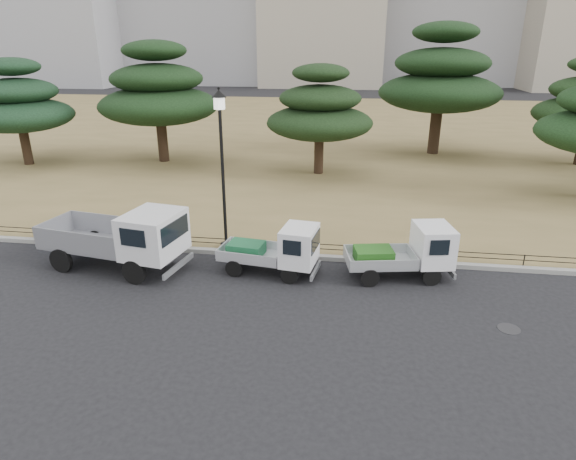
% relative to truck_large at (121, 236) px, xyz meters
% --- Properties ---
extents(ground, '(220.00, 220.00, 0.00)m').
position_rel_truck_large_xyz_m(ground, '(5.54, -0.95, -1.18)').
color(ground, black).
extents(lawn, '(120.00, 56.00, 0.15)m').
position_rel_truck_large_xyz_m(lawn, '(5.54, 29.65, -1.10)').
color(lawn, olive).
rests_on(lawn, ground).
extents(curb, '(120.00, 0.25, 0.16)m').
position_rel_truck_large_xyz_m(curb, '(5.54, 1.65, -1.10)').
color(curb, gray).
rests_on(curb, ground).
extents(truck_large, '(5.12, 2.68, 2.12)m').
position_rel_truck_large_xyz_m(truck_large, '(0.00, 0.00, 0.00)').
color(truck_large, black).
rests_on(truck_large, ground).
extents(truck_kei_front, '(3.38, 1.77, 1.71)m').
position_rel_truck_large_xyz_m(truck_kei_front, '(5.24, 0.35, -0.33)').
color(truck_kei_front, black).
rests_on(truck_kei_front, ground).
extents(truck_kei_rear, '(3.56, 2.02, 1.76)m').
position_rel_truck_large_xyz_m(truck_kei_rear, '(9.51, 0.70, -0.30)').
color(truck_kei_rear, black).
rests_on(truck_kei_rear, ground).
extents(street_lamp, '(0.51, 0.51, 5.65)m').
position_rel_truck_large_xyz_m(street_lamp, '(3.09, 1.95, 2.79)').
color(street_lamp, black).
rests_on(street_lamp, lawn).
extents(pipe_fence, '(38.00, 0.04, 0.40)m').
position_rel_truck_large_xyz_m(pipe_fence, '(5.54, 1.80, -0.74)').
color(pipe_fence, black).
rests_on(pipe_fence, lawn).
extents(tarp_pile, '(1.44, 1.06, 0.95)m').
position_rel_truck_large_xyz_m(tarp_pile, '(-3.00, 1.96, -0.65)').
color(tarp_pile, '#1652B0').
rests_on(tarp_pile, lawn).
extents(manhole, '(0.60, 0.60, 0.01)m').
position_rel_truck_large_xyz_m(manhole, '(12.04, -2.15, -1.17)').
color(manhole, '#2D2D30').
rests_on(manhole, ground).
extents(pine_west_far, '(6.34, 6.34, 6.40)m').
position_rel_truck_large_xyz_m(pine_west_far, '(-12.81, 13.29, 2.67)').
color(pine_west_far, black).
rests_on(pine_west_far, lawn).
extents(pine_west_near, '(7.39, 7.39, 7.39)m').
position_rel_truck_large_xyz_m(pine_west_near, '(-4.66, 15.38, 3.23)').
color(pine_west_near, black).
rests_on(pine_west_near, lawn).
extents(pine_center_left, '(6.04, 6.04, 6.14)m').
position_rel_truck_large_xyz_m(pine_center_left, '(5.55, 13.60, 2.52)').
color(pine_center_left, black).
rests_on(pine_center_left, lawn).
extents(pine_center_right, '(8.03, 8.03, 8.52)m').
position_rel_truck_large_xyz_m(pine_center_right, '(12.99, 20.36, 3.91)').
color(pine_center_right, black).
rests_on(pine_center_right, lawn).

